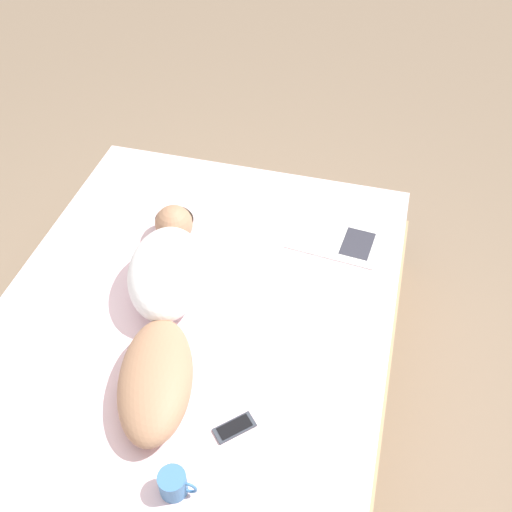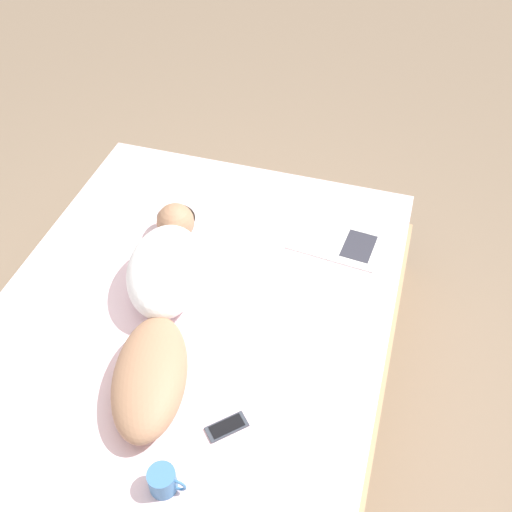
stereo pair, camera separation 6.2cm
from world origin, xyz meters
name	(u,v)px [view 1 (the left image)]	position (x,y,z in m)	size (l,w,h in m)	color
ground_plane	(197,389)	(0.00, 0.00, 0.00)	(12.00, 12.00, 0.00)	#7A6651
bed	(193,357)	(0.00, 0.00, 0.25)	(1.66, 2.13, 0.51)	tan
person	(164,298)	(-0.10, 0.01, 0.60)	(0.54, 1.19, 0.22)	#A37556
open_magazine	(337,239)	(0.50, 0.62, 0.51)	(0.43, 0.30, 0.01)	white
coffee_mug	(173,483)	(0.19, -0.66, 0.55)	(0.13, 0.09, 0.09)	teal
cell_phone	(235,428)	(0.31, -0.41, 0.51)	(0.15, 0.15, 0.01)	#333842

